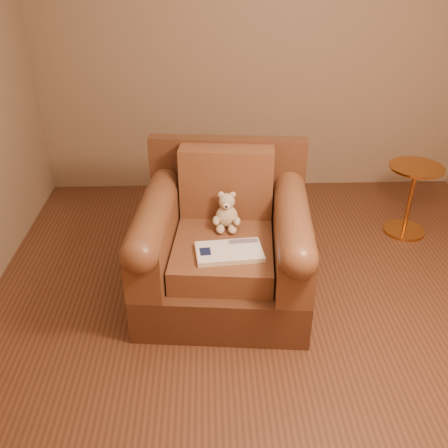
{
  "coord_description": "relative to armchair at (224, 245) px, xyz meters",
  "views": [
    {
      "loc": [
        -0.46,
        -2.6,
        2.18
      ],
      "look_at": [
        -0.36,
        0.14,
        0.6
      ],
      "focal_mm": 40.0,
      "sensor_mm": 36.0,
      "label": 1
    }
  ],
  "objects": [
    {
      "name": "guidebook",
      "position": [
        0.02,
        -0.25,
        0.11
      ],
      "size": [
        0.43,
        0.29,
        0.03
      ],
      "rotation": [
        0.0,
        0.0,
        0.1
      ],
      "color": "beige",
      "rests_on": "armchair"
    },
    {
      "name": "teddy_bear",
      "position": [
        0.02,
        0.09,
        0.19
      ],
      "size": [
        0.19,
        0.21,
        0.26
      ],
      "rotation": [
        0.0,
        0.0,
        -0.07
      ],
      "color": "#C7AF8B",
      "rests_on": "armchair"
    },
    {
      "name": "floor",
      "position": [
        0.35,
        -0.24,
        -0.38
      ],
      "size": [
        4.0,
        4.0,
        0.0
      ],
      "primitive_type": "plane",
      "color": "#58321E",
      "rests_on": "ground"
    },
    {
      "name": "side_table",
      "position": [
        1.56,
        0.76,
        -0.06
      ],
      "size": [
        0.43,
        0.43,
        0.6
      ],
      "color": "#C58036",
      "rests_on": "floor"
    },
    {
      "name": "room",
      "position": [
        0.35,
        -0.24,
        1.33
      ],
      "size": [
        4.02,
        4.02,
        2.71
      ],
      "color": "#8A7055",
      "rests_on": "ground"
    },
    {
      "name": "armchair",
      "position": [
        0.0,
        0.0,
        0.0
      ],
      "size": [
        1.19,
        1.14,
        0.99
      ],
      "rotation": [
        0.0,
        0.0,
        -0.09
      ],
      "color": "#4D2C19",
      "rests_on": "floor"
    }
  ]
}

